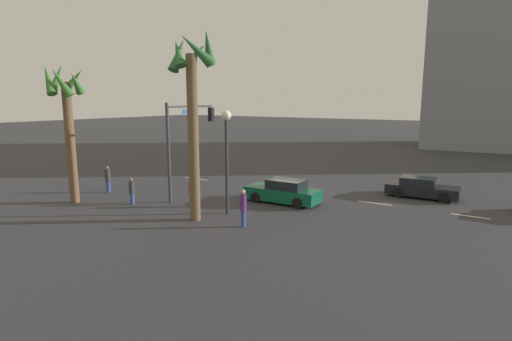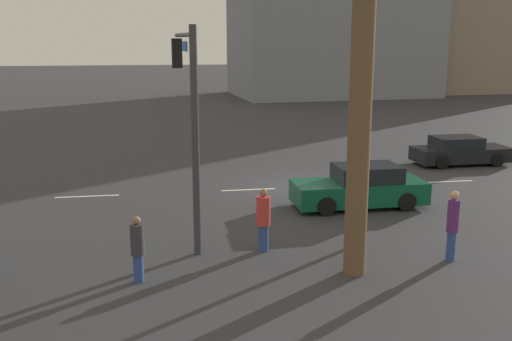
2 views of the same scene
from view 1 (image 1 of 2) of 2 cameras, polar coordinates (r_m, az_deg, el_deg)
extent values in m
plane|color=#333338|center=(28.06, 3.93, -2.90)|extent=(220.00, 220.00, 0.00)
cube|color=silver|center=(24.84, 28.18, -5.76)|extent=(1.93, 0.14, 0.01)
cube|color=silver|center=(25.70, 16.53, -4.48)|extent=(2.03, 0.14, 0.01)
cube|color=silver|center=(29.03, 0.54, -2.43)|extent=(2.11, 0.14, 0.01)
cube|color=silver|center=(32.60, -8.53, -1.16)|extent=(2.32, 0.14, 0.01)
cube|color=#0F5138|center=(24.77, 3.76, -3.35)|extent=(4.64, 1.87, 0.75)
cube|color=black|center=(24.51, 4.35, -1.94)|extent=(2.25, 1.59, 0.56)
cylinder|color=black|center=(24.80, -0.04, -3.83)|extent=(0.65, 0.24, 0.64)
cylinder|color=black|center=(26.17, 1.80, -3.10)|extent=(0.65, 0.24, 0.64)
cylinder|color=black|center=(23.51, 5.94, -4.66)|extent=(0.65, 0.24, 0.64)
cylinder|color=black|center=(24.95, 7.53, -3.83)|extent=(0.65, 0.24, 0.64)
cube|color=black|center=(28.13, 22.59, -2.61)|extent=(4.45, 1.85, 0.65)
cube|color=black|center=(28.06, 22.13, -1.41)|extent=(2.16, 1.58, 0.50)
cylinder|color=black|center=(28.80, 25.50, -2.87)|extent=(0.65, 0.24, 0.64)
cylinder|color=black|center=(27.22, 25.14, -3.54)|extent=(0.65, 0.24, 0.64)
cylinder|color=black|center=(29.16, 20.16, -2.35)|extent=(0.65, 0.24, 0.64)
cylinder|color=black|center=(27.60, 19.50, -2.99)|extent=(0.65, 0.24, 0.64)
cylinder|color=#38383D|center=(24.85, -12.35, 2.38)|extent=(0.20, 0.20, 6.10)
cylinder|color=#38383D|center=(26.38, -9.30, 9.00)|extent=(0.40, 4.50, 0.12)
cube|color=black|center=(28.19, -6.41, 7.95)|extent=(0.34, 0.34, 0.95)
sphere|color=red|center=(28.33, -6.21, 8.56)|extent=(0.20, 0.20, 0.20)
sphere|color=#392605|center=(28.34, -6.19, 7.96)|extent=(0.20, 0.20, 0.20)
sphere|color=black|center=(28.35, -6.18, 7.35)|extent=(0.20, 0.20, 0.20)
cube|color=#1959B2|center=(26.21, -9.59, 8.29)|extent=(0.11, 1.10, 0.28)
cylinder|color=#2D2D33|center=(21.97, -4.18, 0.37)|extent=(0.18, 0.18, 5.16)
sphere|color=#F2EACC|center=(21.68, -4.28, 7.84)|extent=(0.56, 0.56, 0.56)
cylinder|color=#2D478C|center=(24.09, -9.13, -4.25)|extent=(0.40, 0.40, 0.74)
cylinder|color=#BF3833|center=(23.91, -9.18, -2.45)|extent=(0.53, 0.53, 0.81)
sphere|color=#8C664C|center=(23.81, -9.21, -1.24)|extent=(0.22, 0.22, 0.22)
cylinder|color=#2D478C|center=(25.36, -17.22, -3.91)|extent=(0.32, 0.32, 0.69)
cylinder|color=#333338|center=(25.20, -17.30, -2.32)|extent=(0.43, 0.43, 0.75)
sphere|color=#8C664C|center=(25.11, -17.36, -1.25)|extent=(0.20, 0.20, 0.20)
cylinder|color=#2D478C|center=(20.07, -1.82, -6.93)|extent=(0.26, 0.26, 0.80)
cylinder|color=#59266B|center=(19.85, -1.83, -4.62)|extent=(0.35, 0.35, 0.87)
sphere|color=tan|center=(19.71, -1.84, -3.06)|extent=(0.24, 0.24, 0.24)
cylinder|color=#2D478C|center=(29.34, -20.28, -2.18)|extent=(0.39, 0.39, 0.75)
cylinder|color=#333338|center=(29.20, -20.37, -0.67)|extent=(0.51, 0.51, 0.82)
sphere|color=#8C664C|center=(29.11, -20.43, 0.34)|extent=(0.22, 0.22, 0.22)
cylinder|color=brown|center=(20.71, -8.91, 4.34)|extent=(0.55, 0.55, 8.49)
cone|color=#2D6633|center=(21.39, -10.99, 15.92)|extent=(0.65, 1.32, 1.87)
cone|color=#2D6633|center=(20.44, -11.01, 16.08)|extent=(1.19, 0.92, 1.46)
cone|color=#2D6633|center=(19.85, -8.49, 16.68)|extent=(1.44, 1.81, 1.65)
cone|color=#2D6633|center=(20.57, -6.84, 17.02)|extent=(1.11, 1.45, 1.77)
cone|color=#2D6633|center=(21.38, -8.58, 15.96)|extent=(1.47, 1.02, 1.37)
cylinder|color=brown|center=(26.67, -24.91, 3.48)|extent=(0.55, 0.55, 7.30)
cone|color=#38702D|center=(27.35, -26.45, 11.74)|extent=(0.62, 1.25, 1.83)
cone|color=#38702D|center=(26.28, -27.48, 11.44)|extent=(1.50, 0.86, 1.91)
cone|color=#38702D|center=(25.74, -25.99, 11.19)|extent=(1.37, 1.33, 1.76)
cone|color=#38702D|center=(26.20, -24.23, 11.32)|extent=(1.04, 1.39, 1.41)
cone|color=#38702D|center=(27.25, -24.53, 11.62)|extent=(1.64, 1.13, 1.56)
camera|label=2|loc=(18.47, -50.86, 4.88)|focal=41.29mm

